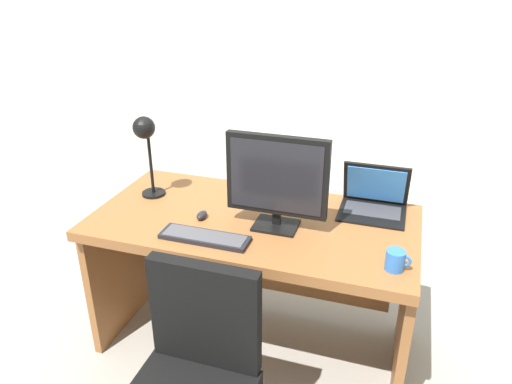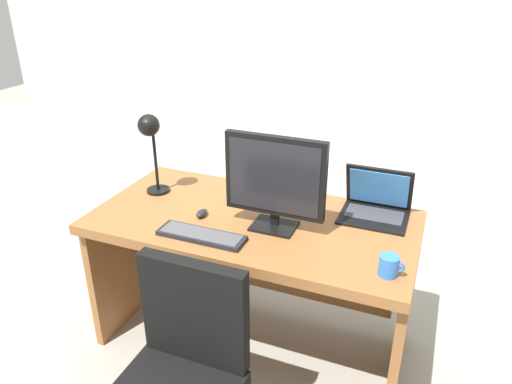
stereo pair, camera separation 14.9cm
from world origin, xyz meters
name	(u,v)px [view 1 (the left image)]	position (x,y,z in m)	size (l,w,h in m)	color
ground	(312,216)	(0.00, 1.50, 0.00)	(12.00, 12.00, 0.00)	gray
back_wall	(357,12)	(0.00, 3.43, 1.40)	(10.00, 0.10, 2.80)	silver
desk	(256,250)	(0.00, 0.04, 0.55)	(1.53, 0.77, 0.75)	brown
monitor	(277,179)	(0.12, -0.05, 0.99)	(0.46, 0.16, 0.44)	black
laptop	(374,196)	(0.53, 0.26, 0.82)	(0.31, 0.27, 0.24)	black
keyboard	(205,237)	(-0.14, -0.25, 0.76)	(0.40, 0.12, 0.02)	black
mouse	(202,215)	(-0.23, -0.08, 0.77)	(0.04, 0.08, 0.03)	black
desk_lamp	(146,139)	(-0.58, 0.06, 1.07)	(0.12, 0.14, 0.43)	black
coffee_mug	(396,260)	(0.66, -0.23, 0.79)	(0.10, 0.08, 0.08)	blue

